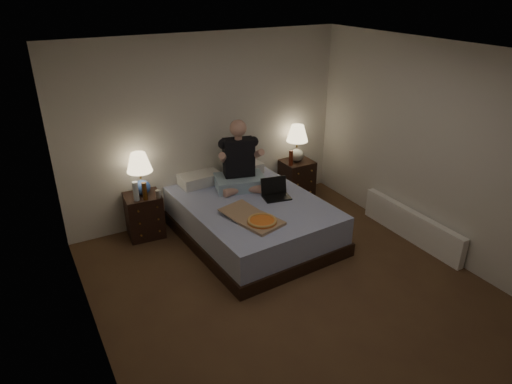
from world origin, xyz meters
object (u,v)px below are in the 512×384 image
nightstand_left (144,215)px  nightstand_right (297,179)px  laptop (277,190)px  lamp_left (140,174)px  beer_bottle_left (145,191)px  beer_bottle_right (291,158)px  lamp_right (297,143)px  bed (251,219)px  soda_can (158,194)px  pizza_box (262,222)px  water_bottle (136,191)px  person (239,155)px  radiator (411,225)px

nightstand_left → nightstand_right: (2.40, 0.02, 0.00)m
laptop → lamp_left: bearing=161.9°
beer_bottle_left → beer_bottle_right: size_ratio=1.00×
lamp_left → lamp_right: bearing=0.0°
lamp_right → bed: bearing=-147.9°
nightstand_left → lamp_right: 2.46m
lamp_right → nightstand_right: bearing=-49.8°
bed → beer_bottle_left: bearing=150.7°
nightstand_left → laptop: (1.52, -0.81, 0.35)m
nightstand_right → laptop: (-0.87, -0.83, 0.35)m
beer_bottle_left → lamp_right: bearing=4.0°
nightstand_left → soda_can: 0.41m
bed → nightstand_right: size_ratio=3.59×
nightstand_left → beer_bottle_right: size_ratio=2.53×
nightstand_left → nightstand_right: 2.40m
bed → soda_can: (-1.04, 0.55, 0.37)m
nightstand_right → pizza_box: bearing=-135.8°
water_bottle → nightstand_left: bearing=47.8°
water_bottle → person: bearing=-7.5°
water_bottle → radiator: water_bottle is taller
beer_bottle_left → laptop: beer_bottle_left is taller
laptop → water_bottle: bearing=167.7°
water_bottle → radiator: bearing=-28.6°
soda_can → beer_bottle_right: 2.06m
water_bottle → nightstand_right: bearing=2.9°
lamp_left → radiator: bearing=-31.5°
nightstand_right → person: bearing=-164.9°
bed → lamp_right: lamp_right is taller
soda_can → laptop: laptop is taller
beer_bottle_right → pizza_box: size_ratio=0.30×
soda_can → pizza_box: 1.44m
soda_can → laptop: 1.51m
beer_bottle_left → radiator: bearing=-29.0°
radiator → beer_bottle_right: bearing=113.8°
radiator → nightstand_left: bearing=149.1°
bed → pizza_box: 0.71m
nightstand_right → laptop: size_ratio=1.72×
lamp_left → person: 1.29m
lamp_right → water_bottle: size_ratio=2.24×
lamp_right → person: bearing=-164.2°
laptop → pizza_box: (-0.51, -0.51, -0.08)m
bed → laptop: laptop is taller
water_bottle → person: person is taller
soda_can → person: person is taller
beer_bottle_right → pizza_box: beer_bottle_right is taller
nightstand_right → pizza_box: (-1.39, -1.34, 0.27)m
bed → pizza_box: (-0.19, -0.61, 0.30)m
bed → person: bearing=78.2°
bed → lamp_right: (1.19, 0.74, 0.60)m
water_bottle → laptop: bearing=-23.4°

